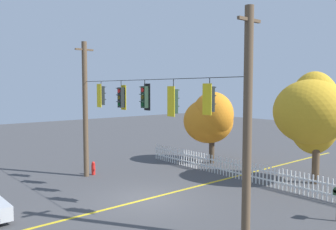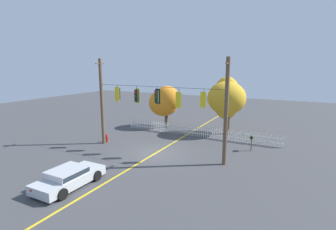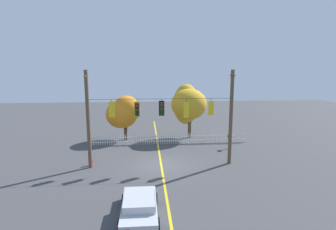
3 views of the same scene
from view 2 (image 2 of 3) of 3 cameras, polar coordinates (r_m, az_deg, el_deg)
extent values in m
plane|color=#424244|center=(21.69, -2.49, -8.25)|extent=(80.00, 80.00, 0.00)
cube|color=gold|center=(21.68, -2.49, -8.24)|extent=(0.16, 36.00, 0.01)
cylinder|color=brown|center=(24.03, -14.33, 2.75)|extent=(0.29, 0.29, 7.68)
cylinder|color=brown|center=(18.62, 12.65, 0.52)|extent=(0.29, 0.29, 7.68)
cube|color=brown|center=(23.81, -14.72, 10.86)|extent=(0.10, 1.10, 0.10)
cube|color=brown|center=(18.33, 13.10, 11.01)|extent=(0.10, 1.10, 0.10)
cylinder|color=black|center=(20.55, -2.62, 6.22)|extent=(11.08, 0.02, 0.02)
cylinder|color=black|center=(22.69, -11.00, 6.14)|extent=(0.03, 0.03, 0.26)
cube|color=yellow|center=(22.65, -11.15, 4.53)|extent=(0.43, 0.02, 1.23)
cube|color=black|center=(22.75, -10.94, 4.57)|extent=(0.30, 0.24, 0.99)
cylinder|color=red|center=(22.82, -10.76, 5.43)|extent=(0.20, 0.03, 0.20)
cube|color=black|center=(22.85, -10.70, 5.73)|extent=(0.22, 0.12, 0.06)
cylinder|color=#463B09|center=(22.86, -10.73, 4.60)|extent=(0.20, 0.03, 0.20)
cube|color=black|center=(22.88, -10.67, 4.90)|extent=(0.22, 0.12, 0.06)
cylinder|color=#073513|center=(22.89, -10.70, 3.78)|extent=(0.20, 0.03, 0.20)
cube|color=black|center=(22.92, -10.64, 4.08)|extent=(0.22, 0.12, 0.06)
cylinder|color=black|center=(21.56, -6.94, 5.93)|extent=(0.03, 0.03, 0.33)
cube|color=yellow|center=(21.73, -6.71, 4.24)|extent=(0.43, 0.02, 1.21)
cube|color=black|center=(21.62, -6.90, 4.20)|extent=(0.30, 0.24, 0.98)
cylinder|color=red|center=(21.48, -7.13, 5.02)|extent=(0.20, 0.03, 0.20)
cube|color=black|center=(21.43, -7.20, 5.32)|extent=(0.22, 0.12, 0.06)
cylinder|color=#463B09|center=(21.51, -7.10, 4.16)|extent=(0.20, 0.03, 0.20)
cube|color=black|center=(21.46, -7.18, 4.45)|extent=(0.22, 0.12, 0.06)
cylinder|color=#073513|center=(21.55, -7.08, 3.30)|extent=(0.20, 0.03, 0.20)
cube|color=black|center=(21.50, -7.16, 3.59)|extent=(0.22, 0.12, 0.06)
cylinder|color=black|center=(20.53, -2.47, 5.82)|extent=(0.03, 0.03, 0.28)
cube|color=black|center=(20.71, -2.28, 4.13)|extent=(0.43, 0.02, 1.20)
cube|color=#1E3323|center=(20.60, -2.46, 4.09)|extent=(0.30, 0.24, 0.97)
cylinder|color=red|center=(20.45, -2.65, 4.95)|extent=(0.20, 0.03, 0.20)
cube|color=#1E3323|center=(20.40, -2.72, 5.26)|extent=(0.22, 0.12, 0.06)
cylinder|color=#463B09|center=(20.48, -2.65, 4.05)|extent=(0.20, 0.03, 0.20)
cube|color=#1E3323|center=(20.43, -2.71, 4.36)|extent=(0.22, 0.12, 0.06)
cylinder|color=#073513|center=(20.52, -2.64, 3.16)|extent=(0.20, 0.03, 0.20)
cube|color=#1E3323|center=(20.47, -2.70, 3.46)|extent=(0.22, 0.12, 0.06)
cylinder|color=black|center=(19.66, 2.44, 5.41)|extent=(0.03, 0.03, 0.41)
cube|color=yellow|center=(19.62, 2.26, 3.35)|extent=(0.43, 0.02, 1.22)
cube|color=#1E3323|center=(19.74, 2.42, 3.40)|extent=(0.30, 0.24, 0.98)
cylinder|color=red|center=(19.82, 2.59, 4.38)|extent=(0.20, 0.03, 0.20)
cube|color=#1E3323|center=(19.84, 2.65, 4.72)|extent=(0.22, 0.12, 0.06)
cylinder|color=#463B09|center=(19.86, 2.59, 3.44)|extent=(0.20, 0.03, 0.20)
cube|color=#1E3323|center=(19.88, 2.64, 3.78)|extent=(0.22, 0.12, 0.06)
cylinder|color=#073513|center=(19.90, 2.58, 2.51)|extent=(0.20, 0.03, 0.20)
cube|color=#1E3323|center=(19.93, 2.64, 2.85)|extent=(0.22, 0.12, 0.06)
cylinder|color=black|center=(18.91, 7.89, 5.24)|extent=(0.03, 0.03, 0.31)
cube|color=yellow|center=(18.86, 7.71, 3.36)|extent=(0.43, 0.02, 1.13)
cube|color=black|center=(18.98, 7.84, 3.40)|extent=(0.30, 0.24, 0.91)
cylinder|color=red|center=(19.07, 8.00, 4.36)|extent=(0.20, 0.03, 0.20)
cube|color=black|center=(19.10, 8.06, 4.71)|extent=(0.22, 0.12, 0.06)
cylinder|color=#463B09|center=(19.10, 7.98, 3.45)|extent=(0.20, 0.03, 0.20)
cube|color=black|center=(19.13, 8.03, 3.81)|extent=(0.22, 0.12, 0.06)
cylinder|color=#073513|center=(19.15, 7.95, 2.55)|extent=(0.20, 0.03, 0.20)
cube|color=black|center=(19.17, 8.01, 2.91)|extent=(0.22, 0.12, 0.06)
cube|color=white|center=(30.14, -8.11, -1.79)|extent=(0.06, 0.04, 1.08)
cube|color=white|center=(30.02, -7.76, -1.83)|extent=(0.06, 0.04, 1.08)
cube|color=white|center=(29.89, -7.41, -1.88)|extent=(0.06, 0.04, 1.08)
cube|color=white|center=(29.77, -7.05, -1.92)|extent=(0.06, 0.04, 1.08)
cube|color=white|center=(29.64, -6.69, -1.97)|extent=(0.06, 0.04, 1.08)
cube|color=white|center=(29.52, -6.33, -2.01)|extent=(0.06, 0.04, 1.08)
cube|color=white|center=(29.40, -5.96, -2.06)|extent=(0.06, 0.04, 1.08)
cube|color=white|center=(29.28, -5.59, -2.11)|extent=(0.06, 0.04, 1.08)
cube|color=white|center=(29.16, -5.22, -2.16)|extent=(0.06, 0.04, 1.08)
cube|color=white|center=(29.04, -4.84, -2.20)|extent=(0.06, 0.04, 1.08)
cube|color=white|center=(28.92, -4.47, -2.25)|extent=(0.06, 0.04, 1.08)
cube|color=white|center=(28.81, -4.09, -2.30)|extent=(0.06, 0.04, 1.08)
cube|color=white|center=(28.69, -3.70, -2.35)|extent=(0.06, 0.04, 1.08)
cube|color=white|center=(28.58, -3.31, -2.40)|extent=(0.06, 0.04, 1.08)
cube|color=white|center=(28.47, -2.92, -2.45)|extent=(0.06, 0.04, 1.08)
cube|color=white|center=(28.36, -2.53, -2.49)|extent=(0.06, 0.04, 1.08)
cube|color=white|center=(28.25, -2.13, -2.54)|extent=(0.06, 0.04, 1.08)
cube|color=white|center=(28.14, -1.73, -2.59)|extent=(0.06, 0.04, 1.08)
cube|color=white|center=(28.04, -1.33, -2.64)|extent=(0.06, 0.04, 1.08)
cube|color=white|center=(27.93, -0.92, -2.69)|extent=(0.06, 0.04, 1.08)
cube|color=white|center=(27.83, -0.52, -2.74)|extent=(0.06, 0.04, 1.08)
cube|color=white|center=(27.73, -0.10, -2.80)|extent=(0.06, 0.04, 1.08)
cube|color=white|center=(27.63, 0.31, -2.85)|extent=(0.06, 0.04, 1.08)
cube|color=white|center=(27.53, 0.73, -2.90)|extent=(0.06, 0.04, 1.08)
cube|color=white|center=(27.43, 1.15, -2.95)|extent=(0.06, 0.04, 1.08)
cube|color=white|center=(27.33, 1.57, -3.00)|extent=(0.06, 0.04, 1.08)
cube|color=white|center=(27.24, 2.00, -3.05)|extent=(0.06, 0.04, 1.08)
cube|color=white|center=(27.15, 2.43, -3.10)|extent=(0.06, 0.04, 1.08)
cube|color=white|center=(27.06, 2.86, -3.16)|extent=(0.06, 0.04, 1.08)
cube|color=white|center=(26.97, 3.30, -3.21)|extent=(0.06, 0.04, 1.08)
cube|color=white|center=(26.88, 3.74, -3.26)|extent=(0.06, 0.04, 1.08)
cube|color=white|center=(26.79, 4.18, -3.31)|extent=(0.06, 0.04, 1.08)
cube|color=white|center=(26.71, 4.63, -3.37)|extent=(0.06, 0.04, 1.08)
cube|color=white|center=(26.63, 5.07, -3.42)|extent=(0.06, 0.04, 1.08)
cube|color=white|center=(26.54, 5.52, -3.47)|extent=(0.06, 0.04, 1.08)
cube|color=white|center=(26.46, 5.98, -3.53)|extent=(0.06, 0.04, 1.08)
cube|color=white|center=(26.39, 6.43, -3.58)|extent=(0.06, 0.04, 1.08)
cube|color=white|center=(26.31, 6.89, -3.63)|extent=(0.06, 0.04, 1.08)
cube|color=white|center=(26.23, 7.35, -3.69)|extent=(0.06, 0.04, 1.08)
cube|color=white|center=(26.16, 7.82, -3.74)|extent=(0.06, 0.04, 1.08)
cube|color=white|center=(26.09, 8.28, -3.79)|extent=(0.06, 0.04, 1.08)
cube|color=white|center=(26.02, 8.75, -3.85)|extent=(0.06, 0.04, 1.08)
cube|color=white|center=(25.95, 9.22, -3.90)|extent=(0.06, 0.04, 1.08)
cube|color=white|center=(25.89, 9.70, -3.95)|extent=(0.06, 0.04, 1.08)
cube|color=white|center=(25.82, 10.18, -4.01)|extent=(0.06, 0.04, 1.08)
cube|color=white|center=(25.76, 10.65, -4.06)|extent=(0.06, 0.04, 1.08)
cube|color=white|center=(25.70, 11.14, -4.11)|extent=(0.06, 0.04, 1.08)
cube|color=white|center=(25.64, 11.62, -4.17)|extent=(0.06, 0.04, 1.08)
cube|color=white|center=(25.59, 12.11, -4.22)|extent=(0.06, 0.04, 1.08)
cube|color=white|center=(25.53, 12.59, -4.27)|extent=(0.06, 0.04, 1.08)
cube|color=white|center=(25.48, 13.08, -4.33)|extent=(0.06, 0.04, 1.08)
cube|color=white|center=(25.43, 13.58, -4.38)|extent=(0.06, 0.04, 1.08)
cube|color=white|center=(25.38, 14.07, -4.43)|extent=(0.06, 0.04, 1.08)
cube|color=white|center=(25.33, 14.57, -4.49)|extent=(0.06, 0.04, 1.08)
cube|color=white|center=(25.28, 15.07, -4.54)|extent=(0.06, 0.04, 1.08)
cube|color=white|center=(25.24, 15.57, -4.59)|extent=(0.06, 0.04, 1.08)
cube|color=white|center=(25.20, 16.07, -4.64)|extent=(0.06, 0.04, 1.08)
cube|color=white|center=(25.16, 16.57, -4.70)|extent=(0.06, 0.04, 1.08)
cube|color=white|center=(25.12, 17.08, -4.75)|extent=(0.06, 0.04, 1.08)
cube|color=white|center=(25.09, 17.58, -4.80)|extent=(0.06, 0.04, 1.08)
cube|color=white|center=(25.05, 18.09, -4.85)|extent=(0.06, 0.04, 1.08)
cube|color=white|center=(25.02, 18.60, -4.90)|extent=(0.06, 0.04, 1.08)
cube|color=white|center=(24.99, 19.11, -4.95)|extent=(0.06, 0.04, 1.08)
cube|color=white|center=(24.96, 19.62, -5.00)|extent=(0.06, 0.04, 1.08)
cube|color=white|center=(24.94, 20.14, -5.06)|extent=(0.06, 0.04, 1.08)
cube|color=white|center=(24.91, 20.65, -5.11)|extent=(0.06, 0.04, 1.08)
cube|color=white|center=(24.89, 21.17, -5.16)|extent=(0.06, 0.04, 1.08)
cube|color=white|center=(24.87, 21.68, -5.21)|extent=(0.06, 0.04, 1.08)
cube|color=white|center=(24.85, 22.20, -5.25)|extent=(0.06, 0.04, 1.08)
cube|color=white|center=(24.84, 22.72, -5.30)|extent=(0.06, 0.04, 1.08)
cube|color=white|center=(24.83, 23.24, -5.35)|extent=(0.06, 0.04, 1.08)
cube|color=white|center=(24.81, 23.76, -5.40)|extent=(0.06, 0.04, 1.08)
cube|color=white|center=(24.80, 24.28, -5.45)|extent=(0.06, 0.04, 1.08)
cube|color=white|center=(26.47, 6.45, -4.02)|extent=(16.22, 0.03, 0.08)
cube|color=white|center=(26.35, 6.47, -3.06)|extent=(16.22, 0.03, 0.08)
cylinder|color=#473828|center=(29.90, -0.37, -0.87)|extent=(0.37, 0.37, 2.01)
ellipsoid|color=orange|center=(29.78, -0.98, 2.68)|extent=(3.41, 3.34, 3.03)
ellipsoid|color=orange|center=(29.36, -0.20, 3.52)|extent=(2.94, 2.51, 3.00)
cylinder|color=brown|center=(27.75, 13.07, -1.64)|extent=(0.38, 0.38, 2.43)
ellipsoid|color=gold|center=(27.76, 12.71, 3.67)|extent=(2.91, 2.45, 4.47)
ellipsoid|color=gold|center=(26.97, 12.73, 3.67)|extent=(3.89, 3.49, 3.39)
cube|color=#B7BABF|center=(16.95, -20.84, -13.00)|extent=(1.87, 4.29, 0.55)
cube|color=#B7BABF|center=(16.68, -21.35, -11.63)|extent=(1.64, 2.06, 0.42)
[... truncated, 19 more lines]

